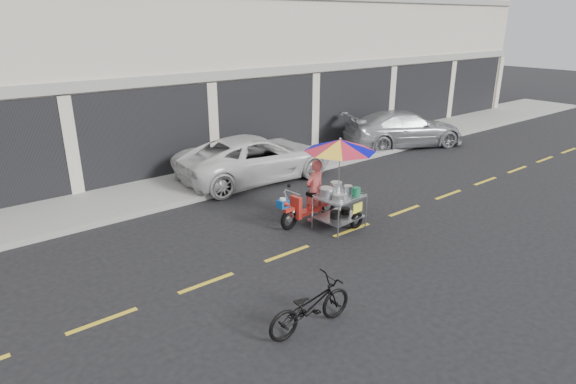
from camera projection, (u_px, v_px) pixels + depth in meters
ground at (352, 230)px, 11.67m from camera, size 90.00×90.00×0.00m
sidewalk at (231, 174)px, 15.69m from camera, size 45.00×3.00×0.15m
shophouse_block at (219, 34)px, 19.67m from camera, size 36.00×8.11×10.40m
centerline at (352, 230)px, 11.66m from camera, size 42.00×0.10×0.01m
white_pickup at (256, 158)px, 15.16m from camera, size 5.19×2.66×1.40m
silver_pickup at (404, 129)px, 19.17m from camera, size 5.23×3.57×1.41m
near_bicycle at (310, 306)px, 7.82m from camera, size 1.65×0.64×0.86m
food_vendor_rig at (330, 170)px, 11.54m from camera, size 2.33×1.84×2.24m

